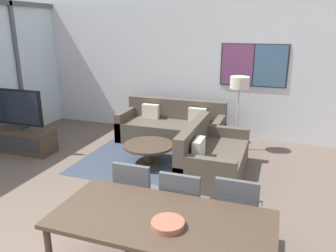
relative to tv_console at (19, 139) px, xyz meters
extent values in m
cube|color=silver|center=(2.64, 2.21, 1.17)|extent=(7.63, 0.06, 2.80)
cube|color=#2D2D33|center=(4.09, 2.17, 1.32)|extent=(1.33, 0.01, 0.85)
cube|color=#753D66|center=(3.77, 2.17, 1.32)|extent=(0.62, 0.02, 0.81)
cube|color=#426684|center=(4.42, 2.17, 1.32)|extent=(0.62, 0.02, 0.81)
cube|color=#515156|center=(-0.64, 0.89, 1.17)|extent=(0.07, 0.08, 2.80)
cube|color=#333D4C|center=(2.60, 0.24, -0.22)|extent=(2.44, 1.80, 0.01)
cube|color=#423326|center=(0.00, 0.00, 0.00)|extent=(1.44, 0.46, 0.46)
cube|color=#2D2D33|center=(0.00, -0.23, 0.00)|extent=(1.32, 0.01, 0.25)
cube|color=#2D2D33|center=(0.00, 0.00, 0.25)|extent=(0.36, 0.20, 0.05)
cube|color=#2D2D33|center=(0.00, 0.00, 0.32)|extent=(0.06, 0.03, 0.08)
cube|color=black|center=(0.00, 0.00, 0.64)|extent=(1.22, 0.04, 0.68)
cube|color=black|center=(0.00, -0.02, 0.64)|extent=(1.13, 0.01, 0.61)
cube|color=#51473D|center=(2.60, 1.41, -0.02)|extent=(2.13, 0.88, 0.42)
cube|color=#51473D|center=(2.60, 1.78, 0.19)|extent=(2.13, 0.16, 0.84)
cube|color=#51473D|center=(1.60, 1.41, 0.07)|extent=(0.14, 0.88, 0.60)
cube|color=#51473D|center=(3.59, 1.41, 0.07)|extent=(0.14, 0.88, 0.60)
cube|color=beige|center=(2.09, 1.60, 0.34)|extent=(0.36, 0.12, 0.30)
cube|color=beige|center=(3.11, 1.60, 0.34)|extent=(0.36, 0.12, 0.30)
cube|color=#51473D|center=(3.77, 0.15, -0.02)|extent=(0.88, 1.65, 0.42)
cube|color=#51473D|center=(3.41, 0.15, 0.19)|extent=(0.16, 1.65, 0.84)
cube|color=#51473D|center=(3.77, -0.61, 0.07)|extent=(0.88, 0.14, 0.60)
cube|color=#51473D|center=(3.77, 0.90, 0.07)|extent=(0.88, 0.14, 0.60)
cube|color=beige|center=(3.59, -0.23, 0.34)|extent=(0.12, 0.36, 0.30)
cylinder|color=#423326|center=(2.60, 0.24, -0.21)|extent=(0.39, 0.39, 0.03)
cylinder|color=#423326|center=(2.60, 0.24, -0.07)|extent=(0.16, 0.16, 0.32)
cylinder|color=#423326|center=(2.60, 0.24, 0.11)|extent=(0.88, 0.88, 0.04)
cube|color=#423326|center=(3.80, -2.34, 0.48)|extent=(1.92, 0.91, 0.04)
cylinder|color=#423326|center=(2.90, -1.95, 0.12)|extent=(0.06, 0.06, 0.69)
cylinder|color=#423326|center=(4.70, -1.95, 0.12)|extent=(0.06, 0.06, 0.69)
cube|color=#4C4C51|center=(3.24, -1.57, 0.21)|extent=(0.46, 0.46, 0.06)
cube|color=#4C4C51|center=(3.24, -1.77, 0.46)|extent=(0.42, 0.05, 0.43)
cylinder|color=#423326|center=(3.04, -1.77, -0.02)|extent=(0.04, 0.04, 0.41)
cylinder|color=#423326|center=(3.44, -1.77, -0.02)|extent=(0.04, 0.04, 0.41)
cylinder|color=#423326|center=(3.04, -1.37, -0.02)|extent=(0.04, 0.04, 0.41)
cylinder|color=#423326|center=(3.44, -1.37, -0.02)|extent=(0.04, 0.04, 0.41)
cube|color=#4C4C51|center=(3.80, -1.63, 0.21)|extent=(0.46, 0.46, 0.06)
cube|color=#4C4C51|center=(3.80, -1.83, 0.46)|extent=(0.42, 0.05, 0.43)
cylinder|color=#423326|center=(3.60, -1.83, -0.02)|extent=(0.04, 0.04, 0.41)
cylinder|color=#423326|center=(4.00, -1.83, -0.02)|extent=(0.04, 0.04, 0.41)
cylinder|color=#423326|center=(3.60, -1.43, -0.02)|extent=(0.04, 0.04, 0.41)
cylinder|color=#423326|center=(4.00, -1.43, -0.02)|extent=(0.04, 0.04, 0.41)
cube|color=#4C4C51|center=(4.35, -1.56, 0.21)|extent=(0.46, 0.46, 0.06)
cube|color=#4C4C51|center=(4.35, -1.77, 0.46)|extent=(0.42, 0.05, 0.43)
cylinder|color=#423326|center=(4.15, -1.76, -0.02)|extent=(0.04, 0.04, 0.41)
cylinder|color=#423326|center=(4.55, -1.76, -0.02)|extent=(0.04, 0.04, 0.41)
cylinder|color=#423326|center=(4.15, -1.36, -0.02)|extent=(0.04, 0.04, 0.41)
cylinder|color=#423326|center=(4.55, -1.36, -0.02)|extent=(0.04, 0.04, 0.41)
cylinder|color=#995642|center=(3.89, -2.45, 0.53)|extent=(0.28, 0.28, 0.05)
torus|color=#995642|center=(3.89, -2.45, 0.54)|extent=(0.28, 0.28, 0.02)
cylinder|color=#2D2D33|center=(3.93, 1.43, -0.22)|extent=(0.28, 0.28, 0.02)
cylinder|color=#B7B7BC|center=(3.93, 1.43, 0.38)|extent=(0.03, 0.03, 1.18)
cylinder|color=beige|center=(3.93, 1.43, 1.08)|extent=(0.35, 0.35, 0.22)
camera|label=1|loc=(4.66, -4.65, 2.08)|focal=35.00mm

